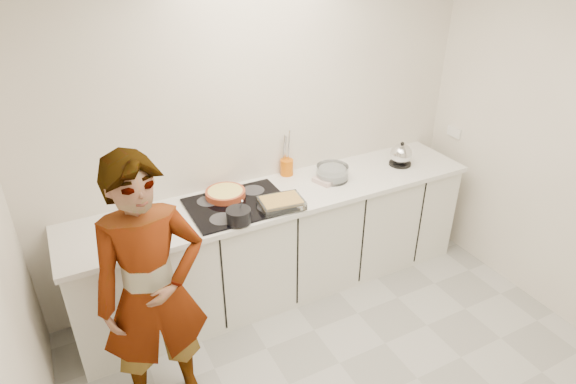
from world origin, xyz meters
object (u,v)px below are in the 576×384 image
baking_dish (281,203)px  saucepan (239,216)px  tart_dish (225,193)px  mixing_bowl (332,173)px  cook (153,293)px  kettle (401,155)px  utensil_crock (287,167)px  hob (238,205)px

baking_dish → saucepan: bearing=-172.0°
tart_dish → baking_dish: (0.30, -0.33, 0.01)m
saucepan → mixing_bowl: size_ratio=0.58×
mixing_bowl → cook: bearing=-157.6°
kettle → utensil_crock: 0.99m
baking_dish → tart_dish: bearing=133.0°
hob → tart_dish: (-0.04, 0.15, 0.03)m
tart_dish → saucepan: (-0.04, -0.38, 0.02)m
saucepan → baking_dish: 0.35m
utensil_crock → kettle: bearing=-16.3°
hob → kettle: size_ratio=3.39×
kettle → baking_dish: bearing=-171.3°
baking_dish → kettle: size_ratio=1.58×
tart_dish → kettle: 1.54m
saucepan → utensil_crock: bearing=39.2°
saucepan → kettle: size_ratio=0.84×
mixing_bowl → kettle: (0.66, -0.03, 0.03)m
mixing_bowl → hob: bearing=-177.1°
utensil_crock → cook: size_ratio=0.08×
saucepan → kettle: bearing=8.5°
mixing_bowl → cook: cook is taller
cook → baking_dish: bearing=25.1°
cook → hob: bearing=40.5°
mixing_bowl → utensil_crock: 0.38m
tart_dish → saucepan: 0.38m
baking_dish → mixing_bowl: bearing=21.2°
hob → mixing_bowl: mixing_bowl is taller
tart_dish → utensil_crock: bearing=13.3°
tart_dish → utensil_crock: 0.60m
tart_dish → baking_dish: 0.45m
baking_dish → mixing_bowl: 0.61m
baking_dish → kettle: 1.25m
utensil_crock → baking_dish: bearing=-121.3°
saucepan → baking_dish: bearing=8.0°
mixing_bowl → utensil_crock: bearing=139.3°
tart_dish → cook: bearing=-133.7°
hob → kettle: 1.50m
saucepan → cook: cook is taller
hob → saucepan: bearing=-111.0°
saucepan → tart_dish: bearing=83.3°
hob → utensil_crock: utensil_crock is taller
kettle → saucepan: bearing=-171.5°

